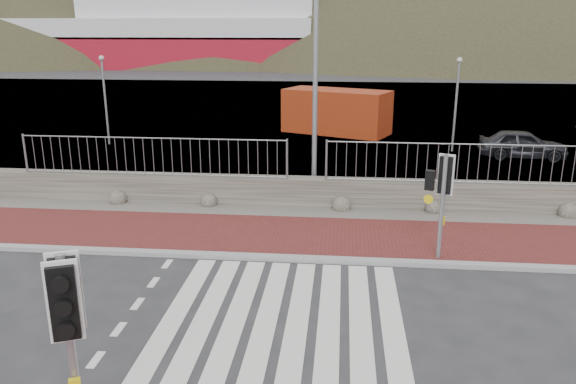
# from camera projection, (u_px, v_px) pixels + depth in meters

# --- Properties ---
(ground) EXTENTS (220.00, 220.00, 0.00)m
(ground) POSITION_uv_depth(u_px,v_px,m) (281.00, 324.00, 10.66)
(ground) COLOR #28282B
(ground) RESTS_ON ground
(sidewalk_far) EXTENTS (40.00, 3.00, 0.08)m
(sidewalk_far) POSITION_uv_depth(u_px,v_px,m) (300.00, 237.00, 14.94)
(sidewalk_far) COLOR maroon
(sidewalk_far) RESTS_ON ground
(kerb_far) EXTENTS (40.00, 0.25, 0.12)m
(kerb_far) POSITION_uv_depth(u_px,v_px,m) (295.00, 259.00, 13.51)
(kerb_far) COLOR gray
(kerb_far) RESTS_ON ground
(zebra_crossing) EXTENTS (4.62, 5.60, 0.01)m
(zebra_crossing) POSITION_uv_depth(u_px,v_px,m) (281.00, 324.00, 10.66)
(zebra_crossing) COLOR silver
(zebra_crossing) RESTS_ON ground
(gravel_strip) EXTENTS (40.00, 1.50, 0.06)m
(gravel_strip) POSITION_uv_depth(u_px,v_px,m) (305.00, 213.00, 16.85)
(gravel_strip) COLOR #59544C
(gravel_strip) RESTS_ON ground
(stone_wall) EXTENTS (40.00, 0.60, 0.90)m
(stone_wall) POSITION_uv_depth(u_px,v_px,m) (307.00, 192.00, 17.49)
(stone_wall) COLOR #48433B
(stone_wall) RESTS_ON ground
(railing) EXTENTS (18.07, 0.07, 1.22)m
(railing) POSITION_uv_depth(u_px,v_px,m) (307.00, 150.00, 16.96)
(railing) COLOR gray
(railing) RESTS_ON stone_wall
(quay) EXTENTS (120.00, 40.00, 0.50)m
(quay) POSITION_uv_depth(u_px,v_px,m) (327.00, 111.00, 37.27)
(quay) COLOR #4C4C4F
(quay) RESTS_ON ground
(water) EXTENTS (220.00, 50.00, 0.05)m
(water) POSITION_uv_depth(u_px,v_px,m) (336.00, 70.00, 70.65)
(water) COLOR #3F4C54
(water) RESTS_ON ground
(ferry) EXTENTS (50.00, 16.00, 20.00)m
(ferry) POSITION_uv_depth(u_px,v_px,m) (155.00, 26.00, 76.19)
(ferry) COLOR maroon
(ferry) RESTS_ON ground
(hills_backdrop) EXTENTS (254.00, 90.00, 100.00)m
(hills_backdrop) POSITION_uv_depth(u_px,v_px,m) (372.00, 191.00, 100.45)
(hills_backdrop) COLOR #2D2E1B
(hills_backdrop) RESTS_ON ground
(traffic_signal_near) EXTENTS (0.46, 0.38, 2.82)m
(traffic_signal_near) POSITION_uv_depth(u_px,v_px,m) (67.00, 313.00, 6.93)
(traffic_signal_near) COLOR gray
(traffic_signal_near) RESTS_ON ground
(traffic_signal_far) EXTENTS (0.64, 0.41, 2.62)m
(traffic_signal_far) POSITION_uv_depth(u_px,v_px,m) (442.00, 185.00, 13.01)
(traffic_signal_far) COLOR gray
(traffic_signal_far) RESTS_ON ground
(streetlight) EXTENTS (1.86, 0.74, 9.01)m
(streetlight) POSITION_uv_depth(u_px,v_px,m) (321.00, 38.00, 16.86)
(streetlight) COLOR gray
(streetlight) RESTS_ON ground
(shipping_container) EXTENTS (5.84, 4.21, 2.24)m
(shipping_container) POSITION_uv_depth(u_px,v_px,m) (336.00, 112.00, 29.23)
(shipping_container) COLOR #8F310F
(shipping_container) RESTS_ON ground
(car_a) EXTENTS (3.69, 1.78, 1.22)m
(car_a) POSITION_uv_depth(u_px,v_px,m) (523.00, 144.00, 23.77)
(car_a) COLOR black
(car_a) RESTS_ON ground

